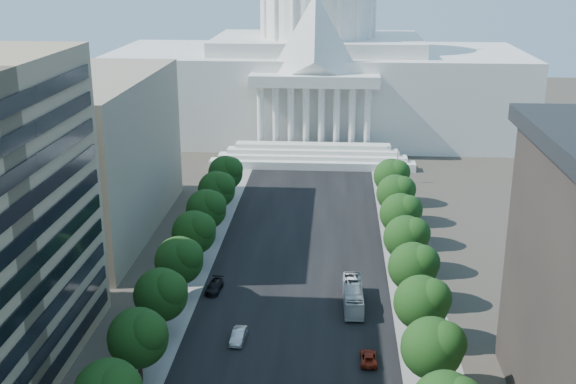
% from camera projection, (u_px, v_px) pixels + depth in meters
% --- Properties ---
extents(road_asphalt, '(30.00, 260.00, 0.01)m').
position_uv_depth(road_asphalt, '(300.00, 255.00, 129.70)').
color(road_asphalt, black).
rests_on(road_asphalt, ground).
extents(sidewalk_left, '(8.00, 260.00, 0.02)m').
position_uv_depth(sidewalk_left, '(196.00, 252.00, 130.92)').
color(sidewalk_left, gray).
rests_on(sidewalk_left, ground).
extents(sidewalk_right, '(8.00, 260.00, 0.02)m').
position_uv_depth(sidewalk_right, '(407.00, 258.00, 128.47)').
color(sidewalk_right, gray).
rests_on(sidewalk_right, ground).
extents(capitol, '(120.00, 56.00, 73.00)m').
position_uv_depth(capitol, '(317.00, 67.00, 213.55)').
color(capitol, white).
rests_on(capitol, ground).
extents(office_block_left_far, '(38.00, 52.00, 30.00)m').
position_uv_depth(office_block_left_far, '(53.00, 155.00, 137.65)').
color(office_block_left_far, gray).
rests_on(office_block_left_far, ground).
extents(tree_l_d, '(7.79, 7.60, 9.97)m').
position_uv_depth(tree_l_d, '(140.00, 337.00, 88.81)').
color(tree_l_d, '#33261C').
rests_on(tree_l_d, ground).
extents(tree_l_e, '(7.79, 7.60, 9.97)m').
position_uv_depth(tree_l_e, '(163.00, 294.00, 100.19)').
color(tree_l_e, '#33261C').
rests_on(tree_l_e, ground).
extents(tree_l_f, '(7.79, 7.60, 9.97)m').
position_uv_depth(tree_l_f, '(181.00, 259.00, 111.58)').
color(tree_l_f, '#33261C').
rests_on(tree_l_f, ground).
extents(tree_l_g, '(7.79, 7.60, 9.97)m').
position_uv_depth(tree_l_g, '(196.00, 231.00, 122.97)').
color(tree_l_g, '#33261C').
rests_on(tree_l_g, ground).
extents(tree_l_h, '(7.79, 7.60, 9.97)m').
position_uv_depth(tree_l_h, '(208.00, 208.00, 134.35)').
color(tree_l_h, '#33261C').
rests_on(tree_l_h, ground).
extents(tree_l_i, '(7.79, 7.60, 9.97)m').
position_uv_depth(tree_l_i, '(218.00, 189.00, 145.74)').
color(tree_l_i, '#33261C').
rests_on(tree_l_i, ground).
extents(tree_l_j, '(7.79, 7.60, 9.97)m').
position_uv_depth(tree_l_j, '(227.00, 172.00, 157.12)').
color(tree_l_j, '#33261C').
rests_on(tree_l_j, ground).
extents(tree_r_d, '(7.79, 7.60, 9.97)m').
position_uv_depth(tree_r_d, '(435.00, 347.00, 86.48)').
color(tree_r_d, '#33261C').
rests_on(tree_r_d, ground).
extents(tree_r_e, '(7.79, 7.60, 9.97)m').
position_uv_depth(tree_r_e, '(424.00, 301.00, 97.87)').
color(tree_r_e, '#33261C').
rests_on(tree_r_e, ground).
extents(tree_r_f, '(7.79, 7.60, 9.97)m').
position_uv_depth(tree_r_f, '(415.00, 266.00, 109.25)').
color(tree_r_f, '#33261C').
rests_on(tree_r_f, ground).
extents(tree_r_g, '(7.79, 7.60, 9.97)m').
position_uv_depth(tree_r_g, '(408.00, 237.00, 120.64)').
color(tree_r_g, '#33261C').
rests_on(tree_r_g, ground).
extents(tree_r_h, '(7.79, 7.60, 9.97)m').
position_uv_depth(tree_r_h, '(402.00, 213.00, 132.03)').
color(tree_r_h, '#33261C').
rests_on(tree_r_h, ground).
extents(tree_r_i, '(7.79, 7.60, 9.97)m').
position_uv_depth(tree_r_i, '(397.00, 192.00, 143.41)').
color(tree_r_i, '#33261C').
rests_on(tree_r_i, ground).
extents(tree_r_j, '(7.79, 7.60, 9.97)m').
position_uv_depth(tree_r_j, '(393.00, 175.00, 154.80)').
color(tree_r_j, '#33261C').
rests_on(tree_r_j, ground).
extents(streetlight_c, '(2.61, 0.44, 9.00)m').
position_uv_depth(streetlight_c, '(435.00, 305.00, 98.15)').
color(streetlight_c, gray).
rests_on(streetlight_c, ground).
extents(streetlight_d, '(2.61, 0.44, 9.00)m').
position_uv_depth(streetlight_d, '(417.00, 238.00, 121.87)').
color(streetlight_d, gray).
rests_on(streetlight_d, ground).
extents(streetlight_e, '(2.61, 0.44, 9.00)m').
position_uv_depth(streetlight_e, '(404.00, 192.00, 145.59)').
color(streetlight_e, gray).
rests_on(streetlight_e, ground).
extents(streetlight_f, '(2.61, 0.44, 9.00)m').
position_uv_depth(streetlight_f, '(395.00, 159.00, 169.31)').
color(streetlight_f, gray).
rests_on(streetlight_f, ground).
extents(car_silver, '(2.01, 5.01, 1.62)m').
position_uv_depth(car_silver, '(238.00, 336.00, 100.27)').
color(car_silver, '#B6BABF').
rests_on(car_silver, ground).
extents(car_red, '(2.18, 4.72, 1.31)m').
position_uv_depth(car_red, '(368.00, 358.00, 95.09)').
color(car_red, maroon).
rests_on(car_red, ground).
extents(car_dark_b, '(2.61, 5.47, 1.54)m').
position_uv_depth(car_dark_b, '(214.00, 287.00, 115.37)').
color(car_dark_b, black).
rests_on(car_dark_b, ground).
extents(city_bus, '(3.07, 12.07, 3.35)m').
position_uv_depth(city_bus, '(353.00, 296.00, 110.27)').
color(city_bus, silver).
rests_on(city_bus, ground).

